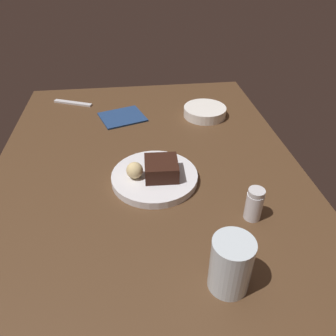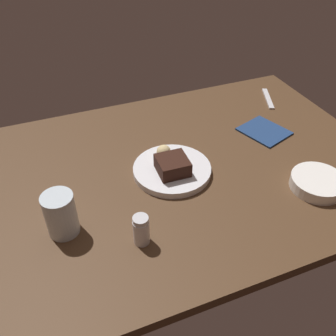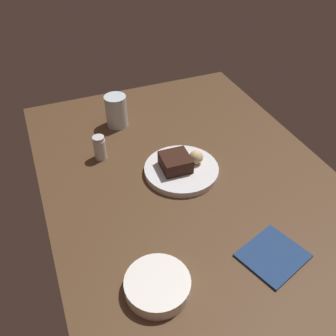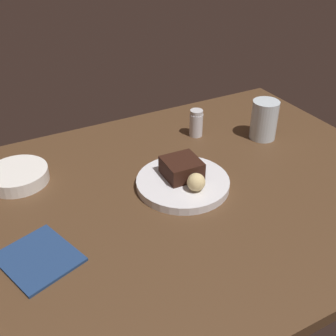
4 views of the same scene
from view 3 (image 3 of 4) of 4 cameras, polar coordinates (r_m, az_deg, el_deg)
name	(u,v)px [view 3 (image 3 of 4)]	position (r cm, az deg, el deg)	size (l,w,h in cm)	color
dining_table	(191,184)	(111.11, 3.53, -2.38)	(120.00, 84.00, 3.00)	#4C331E
dessert_plate	(181,170)	(111.79, 2.06, -0.31)	(22.26, 22.26, 1.97)	silver
chocolate_cake_slice	(175,162)	(109.67, 1.15, 0.90)	(8.32, 8.41, 4.28)	black
bread_roll	(196,157)	(111.93, 4.32, 1.70)	(4.22, 4.22, 4.22)	#DBC184
salt_shaker	(100,148)	(117.49, -10.40, 3.08)	(3.85, 3.85, 7.92)	silver
water_glass	(116,111)	(131.45, -7.91, 8.63)	(7.49, 7.49, 11.19)	silver
side_bowl	(158,285)	(85.03, -1.61, -17.47)	(14.61, 14.61, 3.27)	white
folded_napkin	(273,256)	(94.49, 15.73, -12.75)	(12.66, 14.24, 0.60)	navy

